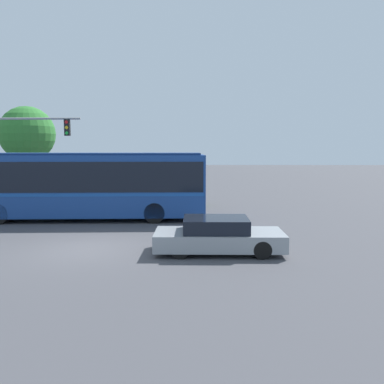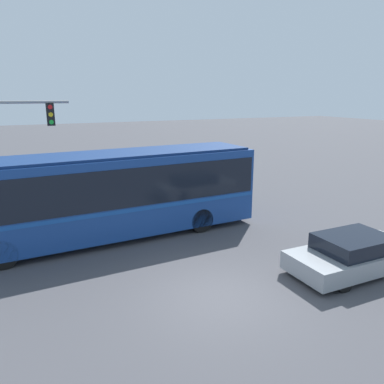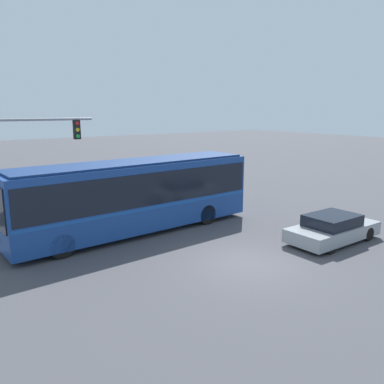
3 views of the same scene
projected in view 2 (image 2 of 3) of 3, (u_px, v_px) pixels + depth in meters
ground_plane at (219, 297)px, 10.70m from camera, size 140.00×140.00×0.00m
city_bus at (110, 191)px, 14.75m from camera, size 11.93×3.08×3.38m
sedan_foreground at (354, 254)px, 12.16m from camera, size 4.45×1.89×1.23m
flowering_hedge at (112, 188)px, 20.09m from camera, size 9.27×1.51×1.55m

